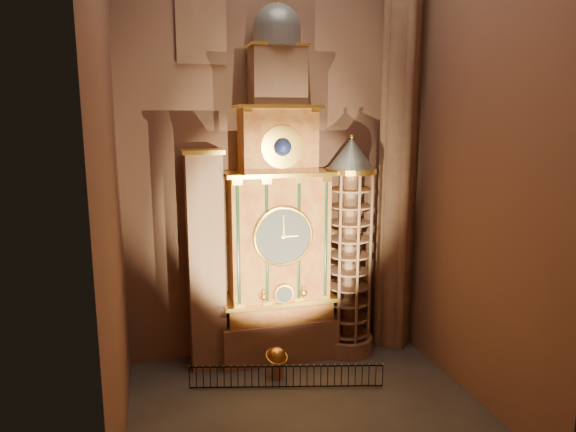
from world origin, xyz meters
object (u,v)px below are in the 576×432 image
object	(u,v)px
stair_turret	(349,249)
iron_railing	(286,377)
astronomical_clock	(278,224)
portrait_tower	(206,260)
celestial_globe	(277,360)

from	to	relation	value
stair_turret	iron_railing	distance (m)	6.74
astronomical_clock	portrait_tower	bearing A→B (deg)	179.71
astronomical_clock	iron_railing	distance (m)	6.86
portrait_tower	stair_turret	distance (m)	6.91
astronomical_clock	stair_turret	bearing A→B (deg)	-4.30
astronomical_clock	stair_turret	xyz separation A→B (m)	(3.50, -0.26, -1.41)
astronomical_clock	iron_railing	xyz separation A→B (m)	(-0.41, -3.07, -6.13)
astronomical_clock	celestial_globe	world-z (taller)	astronomical_clock
portrait_tower	iron_railing	size ratio (longest dim) A/B	1.25
celestial_globe	iron_railing	distance (m)	1.08
stair_turret	iron_railing	world-z (taller)	stair_turret
astronomical_clock	celestial_globe	distance (m)	6.18
astronomical_clock	portrait_tower	distance (m)	3.73
astronomical_clock	stair_turret	size ratio (longest dim) A/B	1.55
astronomical_clock	celestial_globe	xyz separation A→B (m)	(-0.59, -2.05, -5.80)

